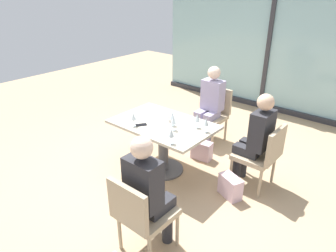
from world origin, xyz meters
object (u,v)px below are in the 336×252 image
chair_front_right (141,213)px  wine_glass_3 (206,122)px  person_far_right (256,136)px  coffee_cup (170,118)px  person_near_window (210,102)px  wine_glass_1 (134,117)px  chair_far_right (262,153)px  wine_glass_4 (172,116)px  handbag_1 (202,150)px  wine_glass_5 (171,133)px  wine_glass_0 (173,121)px  wine_glass_2 (197,118)px  handbag_0 (230,187)px  cell_phone_on_table (141,125)px  chair_near_window (213,112)px  person_front_right (148,189)px  dining_table_main (163,135)px

chair_front_right → wine_glass_3: bearing=99.4°
person_far_right → coffee_cup: bearing=-159.8°
person_near_window → coffee_cup: size_ratio=14.00×
wine_glass_1 → chair_far_right: bearing=29.6°
wine_glass_4 → handbag_1: 0.93m
person_near_window → coffee_cup: bearing=-88.1°
person_near_window → wine_glass_4: person_near_window is taller
wine_glass_5 → wine_glass_0: bearing=125.2°
person_far_right → coffee_cup: person_far_right is taller
person_far_right → wine_glass_5: person_far_right is taller
wine_glass_1 → wine_glass_2: bearing=37.0°
chair_far_right → wine_glass_5: wine_glass_5 is taller
wine_glass_2 → wine_glass_3: bearing=-11.7°
wine_glass_3 → handbag_0: (0.44, -0.06, -0.72)m
person_near_window → wine_glass_2: (0.42, -0.97, 0.16)m
wine_glass_4 → wine_glass_5: (0.30, -0.39, 0.00)m
cell_phone_on_table → handbag_0: bearing=49.4°
chair_near_window → wine_glass_3: 1.30m
handbag_0 → person_far_right: bearing=102.2°
handbag_0 → wine_glass_0: bearing=-146.6°
cell_phone_on_table → person_front_right: bearing=-8.1°
handbag_0 → handbag_1: bearing=168.0°
wine_glass_0 → wine_glass_3: same height
dining_table_main → wine_glass_3: wine_glass_3 is taller
cell_phone_on_table → chair_near_window: bearing=117.8°
coffee_cup → handbag_1: size_ratio=0.30×
cell_phone_on_table → handbag_0: (1.20, 0.31, -0.59)m
wine_glass_0 → wine_glass_5: 0.36m
person_front_right → coffee_cup: size_ratio=14.00×
wine_glass_2 → wine_glass_4: size_ratio=1.00×
wine_glass_4 → handbag_0: 1.14m
person_far_right → chair_front_right: bearing=-99.2°
wine_glass_5 → handbag_0: (0.57, 0.45, -0.72)m
dining_table_main → chair_far_right: 1.30m
person_far_right → wine_glass_3: size_ratio=6.81×
person_front_right → chair_near_window: bearing=108.6°
handbag_1 → wine_glass_3: bearing=-60.8°
wine_glass_5 → handbag_0: bearing=38.3°
wine_glass_0 → wine_glass_2: 0.31m
wine_glass_3 → cell_phone_on_table: (-0.75, -0.37, -0.13)m
dining_table_main → wine_glass_1: (-0.23, -0.32, 0.31)m
wine_glass_0 → cell_phone_on_table: (-0.42, -0.15, -0.13)m
wine_glass_3 → wine_glass_4: bearing=-164.6°
person_near_window → person_front_right: 2.42m
chair_near_window → person_front_right: 2.53m
chair_far_right → handbag_1: (-0.96, 0.11, -0.36)m
chair_front_right → cell_phone_on_table: (-0.98, 1.02, 0.24)m
person_far_right → dining_table_main: bearing=-155.6°
cell_phone_on_table → handbag_1: (0.41, 0.84, -0.59)m
chair_near_window → person_near_window: person_near_window is taller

